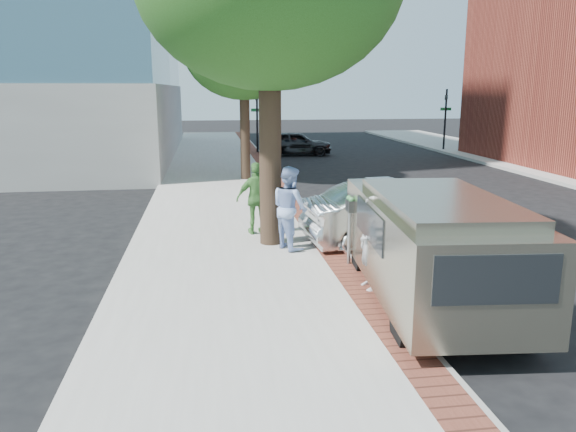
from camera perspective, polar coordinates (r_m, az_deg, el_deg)
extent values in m
plane|color=black|center=(11.99, 2.16, -5.71)|extent=(120.00, 120.00, 0.00)
cube|color=#9E9991|center=(19.54, -6.41, 1.71)|extent=(5.00, 60.00, 0.15)
cube|color=brown|center=(19.72, -0.01, 2.13)|extent=(0.60, 60.00, 0.01)
cube|color=gray|center=(19.78, 0.99, 1.93)|extent=(0.10, 60.00, 0.15)
cube|color=gray|center=(34.98, -26.74, 8.49)|extent=(18.20, 22.20, 4.00)
cylinder|color=black|center=(33.36, -3.15, 9.50)|extent=(0.12, 0.12, 3.80)
imported|color=black|center=(33.32, -3.18, 11.39)|extent=(0.18, 0.15, 0.90)
cube|color=#1E7238|center=(33.33, -3.17, 10.70)|extent=(0.70, 0.03, 0.18)
cylinder|color=black|center=(36.29, 15.67, 9.31)|extent=(0.12, 0.12, 3.80)
imported|color=black|center=(36.24, 15.77, 11.05)|extent=(0.18, 0.15, 0.90)
cube|color=#1E7238|center=(36.26, 15.74, 10.42)|extent=(0.70, 0.03, 0.18)
cylinder|color=black|center=(13.24, -1.81, 6.49)|extent=(0.52, 0.52, 4.40)
cylinder|color=black|center=(23.29, -4.39, 8.50)|extent=(0.40, 0.40, 3.85)
ellipsoid|color=#1F3F12|center=(23.28, -4.53, 16.49)|extent=(4.80, 4.80, 3.94)
cylinder|color=gray|center=(11.92, 6.23, -2.24)|extent=(0.07, 0.07, 1.15)
cube|color=#2D3030|center=(11.68, 6.42, 0.94)|extent=(0.12, 0.14, 0.24)
cube|color=#2D3030|center=(11.85, 6.20, 1.12)|extent=(0.12, 0.14, 0.24)
sphere|color=#3F8C4C|center=(11.65, 6.44, 1.66)|extent=(0.11, 0.11, 0.11)
sphere|color=#3F8C4C|center=(11.82, 6.22, 1.83)|extent=(0.11, 0.11, 0.11)
imported|color=#A6A7AB|center=(10.45, 8.46, -2.72)|extent=(0.50, 0.69, 1.76)
imported|color=#94AFE5|center=(12.98, 0.20, 0.86)|extent=(1.05, 1.16, 1.94)
imported|color=#4C8D40|center=(14.35, -3.14, 1.81)|extent=(1.13, 0.57, 1.85)
imported|color=silver|center=(13.96, 11.76, 0.15)|extent=(5.05, 2.11, 1.62)
imported|color=black|center=(33.00, 0.80, 7.41)|extent=(4.30, 2.02, 1.42)
cube|color=gray|center=(10.23, 14.34, -2.83)|extent=(2.59, 5.55, 1.52)
cube|color=gray|center=(12.50, 11.05, -1.31)|extent=(2.16, 1.19, 0.90)
cube|color=gray|center=(9.73, 15.21, 1.46)|extent=(2.23, 3.97, 0.18)
cylinder|color=black|center=(11.84, 7.35, -4.22)|extent=(0.31, 0.74, 0.72)
cylinder|color=black|center=(12.31, 15.83, -3.95)|extent=(0.31, 0.74, 0.72)
cylinder|color=black|center=(8.65, 11.63, -10.93)|extent=(0.31, 0.74, 0.72)
cylinder|color=black|center=(9.28, 22.86, -10.03)|extent=(0.31, 0.74, 0.72)
cube|color=black|center=(10.72, 19.59, -0.57)|extent=(0.22, 2.24, 0.62)
cube|color=black|center=(10.08, 8.22, -0.76)|extent=(0.22, 2.24, 0.62)
cube|color=black|center=(7.73, 20.47, -6.11)|extent=(1.68, 0.17, 0.67)
cube|color=black|center=(12.89, 10.57, 0.84)|extent=(1.79, 0.18, 0.45)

